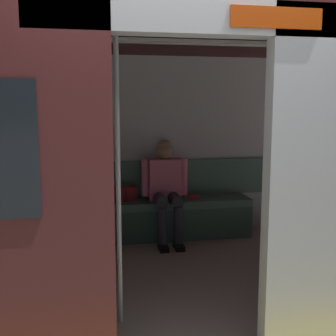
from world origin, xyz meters
The scene contains 6 objects.
train_car centered at (0.06, -1.29, 1.55)m, with size 6.40×2.92×2.32m.
bench_seat centered at (0.00, -2.41, 0.37)m, with size 2.62×0.44×0.48m.
person_seated centered at (-0.26, -2.36, 0.69)m, with size 0.55×0.67×1.21m.
handbag centered at (0.21, -2.48, 0.56)m, with size 0.26×0.15×0.17m.
book centered at (-0.62, -2.46, 0.49)m, with size 0.15×0.22×0.03m, color #B22D2D.
grab_pole_door centered at (0.41, -0.50, 1.09)m, with size 0.04×0.04×2.18m, color silver.
Camera 1 is at (0.60, 2.45, 1.60)m, focal length 44.87 mm.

